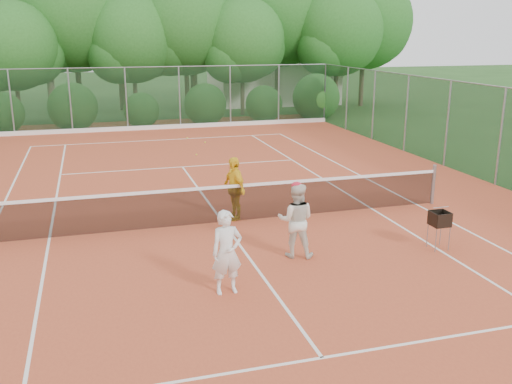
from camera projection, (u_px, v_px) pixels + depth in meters
ground at (223, 223)px, 14.23m from camera, size 120.00×120.00×0.00m
clay_court at (223, 223)px, 14.23m from camera, size 18.00×36.00×0.02m
club_building at (273, 80)px, 38.44m from camera, size 8.00×5.00×3.00m
tennis_net at (223, 203)px, 14.09m from camera, size 11.97×0.10×1.10m
player_white at (227, 252)px, 10.21m from camera, size 0.59×0.40×1.56m
player_center_grp at (296, 220)px, 11.90m from camera, size 0.95×0.85×1.63m
player_yellow at (234, 188)px, 14.33m from camera, size 0.62×1.01×1.61m
ball_hopper at (440, 219)px, 12.35m from camera, size 0.37×0.37×0.85m
stray_ball_a at (205, 142)px, 24.48m from camera, size 0.07×0.07×0.07m
stray_ball_b at (187, 138)px, 25.49m from camera, size 0.07×0.07×0.07m
stray_ball_c at (197, 155)px, 22.03m from camera, size 0.07×0.07×0.07m
court_markings at (223, 223)px, 14.22m from camera, size 11.03×23.83×0.01m
fence_back at (153, 98)px, 27.69m from camera, size 18.07×0.07×3.00m
tropical_treeline at (165, 23)px, 31.94m from camera, size 32.10×8.49×15.03m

